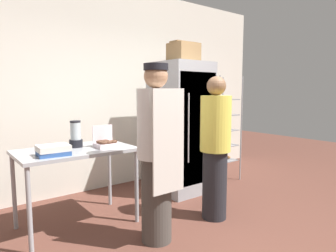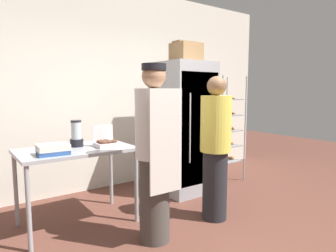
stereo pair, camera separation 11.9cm
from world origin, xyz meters
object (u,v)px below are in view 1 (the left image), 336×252
(person_baker, at_px, (157,151))
(person_customer, at_px, (215,147))
(baking_rack, at_px, (221,130))
(blender_pitcher, at_px, (76,135))
(binder_stack, at_px, (53,150))
(donut_box, at_px, (106,143))
(cardboard_storage_box, at_px, (184,53))
(refrigerator, at_px, (181,128))

(person_baker, relative_size, person_customer, 1.05)
(baking_rack, bearing_deg, person_customer, -140.04)
(blender_pitcher, relative_size, binder_stack, 0.95)
(baking_rack, bearing_deg, person_baker, -153.27)
(baking_rack, distance_m, person_baker, 2.29)
(donut_box, height_order, binder_stack, donut_box)
(baking_rack, distance_m, donut_box, 2.25)
(baking_rack, distance_m, binder_stack, 2.85)
(cardboard_storage_box, xyz_separation_m, person_baker, (-1.26, -1.08, -1.13))
(baking_rack, distance_m, blender_pitcher, 2.50)
(refrigerator, bearing_deg, person_customer, -108.11)
(baking_rack, xyz_separation_m, blender_pitcher, (-2.49, -0.10, 0.15))
(donut_box, height_order, blender_pitcher, blender_pitcher)
(refrigerator, xyz_separation_m, person_customer, (-0.32, -0.99, -0.10))
(refrigerator, height_order, person_customer, refrigerator)
(donut_box, bearing_deg, person_baker, -75.67)
(baking_rack, height_order, blender_pitcher, baking_rack)
(refrigerator, height_order, donut_box, refrigerator)
(refrigerator, distance_m, baking_rack, 0.88)
(baking_rack, bearing_deg, binder_stack, -172.23)
(blender_pitcher, relative_size, person_baker, 0.17)
(baking_rack, xyz_separation_m, person_baker, (-2.05, -1.03, 0.06))
(binder_stack, relative_size, person_baker, 0.18)
(cardboard_storage_box, relative_size, person_baker, 0.22)
(cardboard_storage_box, xyz_separation_m, person_customer, (-0.41, -1.05, -1.20))
(binder_stack, bearing_deg, person_customer, -20.72)
(blender_pitcher, distance_m, person_baker, 1.03)
(donut_box, bearing_deg, blender_pitcher, 140.23)
(refrigerator, relative_size, blender_pitcher, 6.37)
(blender_pitcher, bearing_deg, cardboard_storage_box, 4.89)
(donut_box, relative_size, person_baker, 0.14)
(refrigerator, distance_m, cardboard_storage_box, 1.10)
(refrigerator, bearing_deg, binder_stack, -169.07)
(baking_rack, relative_size, blender_pitcher, 5.78)
(binder_stack, bearing_deg, blender_pitcher, 40.34)
(donut_box, height_order, cardboard_storage_box, cardboard_storage_box)
(blender_pitcher, bearing_deg, person_customer, -34.82)
(cardboard_storage_box, bearing_deg, donut_box, -165.88)
(baking_rack, distance_m, cardboard_storage_box, 1.43)
(blender_pitcher, bearing_deg, person_baker, -64.49)
(baking_rack, height_order, cardboard_storage_box, cardboard_storage_box)
(baking_rack, xyz_separation_m, person_customer, (-1.20, -1.00, -0.00))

